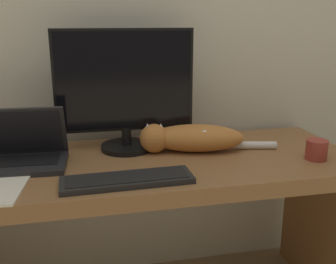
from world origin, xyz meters
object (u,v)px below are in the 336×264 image
cat (190,137)px  coffee_mug (316,150)px  laptop (22,154)px  external_keyboard (127,180)px  monitor (125,90)px

cat → coffee_mug: bearing=-11.2°
laptop → external_keyboard: bearing=-31.2°
laptop → cat: bearing=5.3°
monitor → coffee_mug: size_ratio=6.79×
external_keyboard → coffee_mug: coffee_mug is taller
monitor → external_keyboard: size_ratio=1.27×
external_keyboard → cat: cat is taller
laptop → external_keyboard: (0.36, -0.24, -0.03)m
external_keyboard → coffee_mug: bearing=4.1°
monitor → cat: (0.25, -0.08, -0.19)m
coffee_mug → laptop: bearing=171.3°
laptop → external_keyboard: laptop is taller
coffee_mug → cat: bearing=156.3°
monitor → coffee_mug: bearing=-21.7°
laptop → external_keyboard: size_ratio=0.75×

